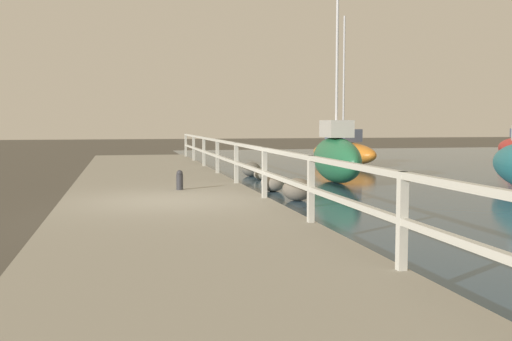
{
  "coord_description": "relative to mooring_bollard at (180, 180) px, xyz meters",
  "views": [
    {
      "loc": [
        -0.9,
        -12.45,
        1.98
      ],
      "look_at": [
        1.34,
        -2.45,
        1.15
      ],
      "focal_mm": 42.0,
      "sensor_mm": 36.0,
      "label": 1
    }
  ],
  "objects": [
    {
      "name": "boulder_upstream",
      "position": [
        2.86,
        2.09,
        -0.34
      ],
      "size": [
        0.69,
        0.62,
        0.52
      ],
      "color": "gray",
      "rests_on": "ground"
    },
    {
      "name": "mooring_bollard",
      "position": [
        0.0,
        0.0,
        0.0
      ],
      "size": [
        0.17,
        0.17,
        0.48
      ],
      "color": "#333338",
      "rests_on": "dock_walkway"
    },
    {
      "name": "boulder_mid_strip",
      "position": [
        3.28,
        7.0,
        -0.33
      ],
      "size": [
        0.7,
        0.63,
        0.52
      ],
      "color": "#666056",
      "rests_on": "ground"
    },
    {
      "name": "sailboat_green",
      "position": [
        5.52,
        4.16,
        0.27
      ],
      "size": [
        1.41,
        4.32,
        7.57
      ],
      "rotation": [
        0.0,
        0.0,
        -0.07
      ],
      "color": "#236B42",
      "rests_on": "water_surface"
    },
    {
      "name": "dock_walkway",
      "position": [
        -0.45,
        -1.98,
        -0.42
      ],
      "size": [
        4.36,
        36.0,
        0.35
      ],
      "color": "gray",
      "rests_on": "ground"
    },
    {
      "name": "railing",
      "position": [
        1.63,
        -1.98,
        0.5
      ],
      "size": [
        0.1,
        32.5,
        1.09
      ],
      "color": "beige",
      "rests_on": "dock_walkway"
    },
    {
      "name": "ground_plane",
      "position": [
        -0.45,
        -1.98,
        -0.59
      ],
      "size": [
        120.0,
        120.0,
        0.0
      ],
      "primitive_type": "plane",
      "color": "#4C473D"
    },
    {
      "name": "boulder_far_strip",
      "position": [
        2.96,
        -0.0,
        -0.31
      ],
      "size": [
        0.77,
        0.69,
        0.58
      ],
      "color": "slate",
      "rests_on": "ground"
    },
    {
      "name": "sailboat_orange",
      "position": [
        8.72,
        11.88,
        0.07
      ],
      "size": [
        2.38,
        5.08,
        6.84
      ],
      "rotation": [
        0.0,
        0.0,
        0.21
      ],
      "color": "orange",
      "rests_on": "water_surface"
    },
    {
      "name": "boulder_near_dock",
      "position": [
        3.34,
        5.59,
        -0.39
      ],
      "size": [
        0.54,
        0.48,
        0.4
      ],
      "color": "gray",
      "rests_on": "ground"
    }
  ]
}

